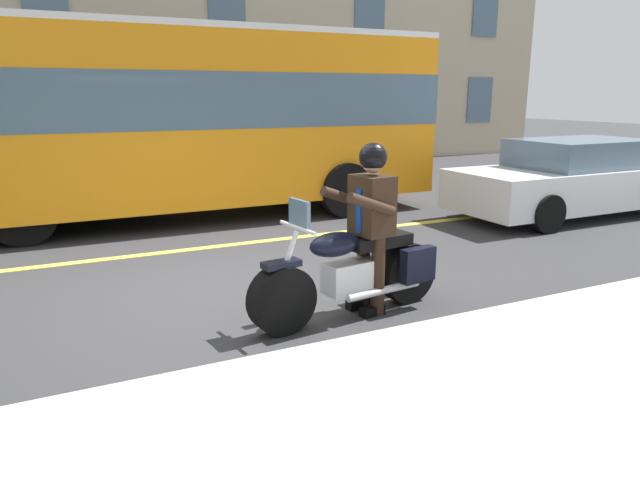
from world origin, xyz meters
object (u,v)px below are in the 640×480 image
(rider_main, at_px, (371,214))
(car_silver, at_px, (573,178))
(motorcycle_main, at_px, (355,273))
(bus_near, at_px, (126,114))

(rider_main, distance_m, car_silver, 6.44)
(motorcycle_main, bearing_deg, car_silver, -156.54)
(car_silver, bearing_deg, bus_near, -21.45)
(motorcycle_main, xyz_separation_m, car_silver, (-6.07, -2.63, 0.24))
(motorcycle_main, xyz_separation_m, bus_near, (1.34, -5.54, 1.42))
(motorcycle_main, relative_size, car_silver, 0.48)
(car_silver, bearing_deg, motorcycle_main, 23.46)
(bus_near, bearing_deg, rider_main, 105.51)
(rider_main, bearing_deg, car_silver, -156.10)
(motorcycle_main, xyz_separation_m, rider_main, (-0.19, -0.03, 0.58))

